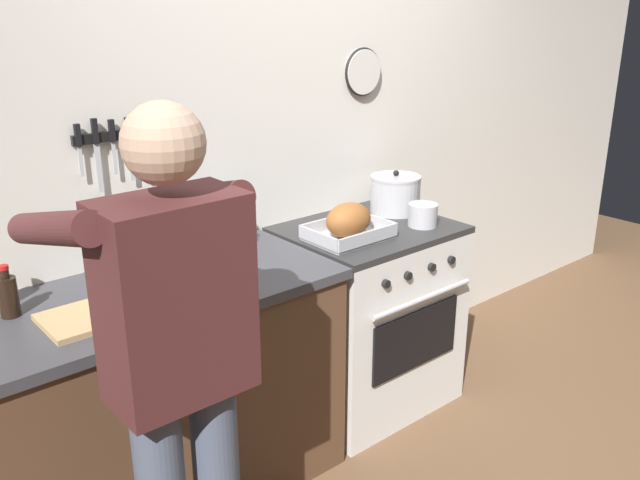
# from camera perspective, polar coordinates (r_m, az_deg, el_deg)

# --- Properties ---
(wall_back) EXTENTS (6.00, 0.13, 2.60)m
(wall_back) POSITION_cam_1_polar(r_m,az_deg,el_deg) (3.14, -3.24, 8.83)
(wall_back) COLOR white
(wall_back) RESTS_ON ground
(counter_block) EXTENTS (2.03, 0.65, 0.90)m
(counter_block) POSITION_cam_1_polar(r_m,az_deg,el_deg) (2.62, -20.00, -14.76)
(counter_block) COLOR brown
(counter_block) RESTS_ON ground
(stove) EXTENTS (0.76, 0.67, 0.90)m
(stove) POSITION_cam_1_polar(r_m,az_deg,el_deg) (3.28, 3.98, -6.37)
(stove) COLOR white
(stove) RESTS_ON ground
(person_cook) EXTENTS (0.51, 0.63, 1.66)m
(person_cook) POSITION_cam_1_polar(r_m,az_deg,el_deg) (1.93, -11.98, -9.78)
(person_cook) COLOR #4C566B
(person_cook) RESTS_ON ground
(roasting_pan) EXTENTS (0.35, 0.26, 0.16)m
(roasting_pan) POSITION_cam_1_polar(r_m,az_deg,el_deg) (2.93, 2.41, 1.39)
(roasting_pan) COLOR #B7B7BC
(roasting_pan) RESTS_ON stove
(stock_pot) EXTENTS (0.25, 0.25, 0.21)m
(stock_pot) POSITION_cam_1_polar(r_m,az_deg,el_deg) (3.32, 6.35, 3.88)
(stock_pot) COLOR #B7B7BC
(stock_pot) RESTS_ON stove
(saucepan) EXTENTS (0.13, 0.13, 0.10)m
(saucepan) POSITION_cam_1_polar(r_m,az_deg,el_deg) (3.14, 8.65, 2.10)
(saucepan) COLOR #B7B7BC
(saucepan) RESTS_ON stove
(cutting_board) EXTENTS (0.36, 0.24, 0.02)m
(cutting_board) POSITION_cam_1_polar(r_m,az_deg,el_deg) (2.35, -18.08, -5.93)
(cutting_board) COLOR tan
(cutting_board) RESTS_ON counter_block
(bottle_dish_soap) EXTENTS (0.07, 0.07, 0.25)m
(bottle_dish_soap) POSITION_cam_1_polar(r_m,az_deg,el_deg) (2.89, -7.39, 1.68)
(bottle_dish_soap) COLOR #338CCC
(bottle_dish_soap) RESTS_ON counter_block
(bottle_vinegar) EXTENTS (0.06, 0.06, 0.24)m
(bottle_vinegar) POSITION_cam_1_polar(r_m,az_deg,el_deg) (2.75, -7.32, 0.70)
(bottle_vinegar) COLOR #997F4C
(bottle_vinegar) RESTS_ON counter_block
(bottle_soy_sauce) EXTENTS (0.06, 0.06, 0.18)m
(bottle_soy_sauce) POSITION_cam_1_polar(r_m,az_deg,el_deg) (2.44, -24.76, -4.25)
(bottle_soy_sauce) COLOR black
(bottle_soy_sauce) RESTS_ON counter_block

